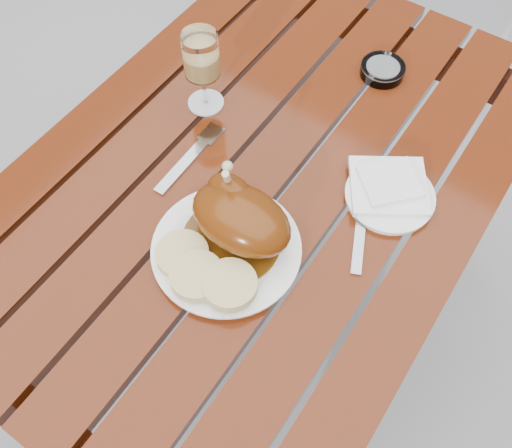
{
  "coord_description": "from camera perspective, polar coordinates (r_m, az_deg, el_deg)",
  "views": [
    {
      "loc": [
        0.36,
        -0.54,
        1.61
      ],
      "look_at": [
        0.07,
        -0.12,
        0.78
      ],
      "focal_mm": 40.0,
      "sensor_mm": 36.0,
      "label": 1
    }
  ],
  "objects": [
    {
      "name": "napkin",
      "position": [
        1.06,
        13.12,
        3.72
      ],
      "size": [
        0.18,
        0.18,
        0.01
      ],
      "primitive_type": "cube",
      "rotation": [
        0.0,
        0.0,
        0.58
      ],
      "color": "white",
      "rests_on": "side_plate"
    },
    {
      "name": "bread_dumplings",
      "position": [
        0.93,
        -5.34,
        -4.77
      ],
      "size": [
        0.19,
        0.11,
        0.03
      ],
      "color": "#D5C482",
      "rests_on": "dinner_plate"
    },
    {
      "name": "ashtray",
      "position": [
        1.26,
        12.53,
        14.8
      ],
      "size": [
        0.11,
        0.11,
        0.02
      ],
      "primitive_type": "cylinder",
      "rotation": [
        0.0,
        0.0,
        -0.18
      ],
      "color": "#B2B7BC",
      "rests_on": "table"
    },
    {
      "name": "fork",
      "position": [
        1.09,
        -6.95,
        6.27
      ],
      "size": [
        0.02,
        0.18,
        0.01
      ],
      "primitive_type": "cube",
      "rotation": [
        0.0,
        0.0,
        0.02
      ],
      "color": "gray",
      "rests_on": "table"
    },
    {
      "name": "knife",
      "position": [
        1.02,
        10.39,
        -0.35
      ],
      "size": [
        0.09,
        0.18,
        0.01
      ],
      "primitive_type": "cube",
      "rotation": [
        0.0,
        0.0,
        0.42
      ],
      "color": "gray",
      "rests_on": "table"
    },
    {
      "name": "side_plate",
      "position": [
        1.06,
        13.21,
        2.71
      ],
      "size": [
        0.21,
        0.21,
        0.01
      ],
      "primitive_type": "cylinder",
      "rotation": [
        0.0,
        0.0,
        -0.41
      ],
      "color": "white",
      "rests_on": "table"
    },
    {
      "name": "ground",
      "position": [
        1.73,
        0.34,
        -9.62
      ],
      "size": [
        60.0,
        60.0,
        0.0
      ],
      "primitive_type": "plane",
      "color": "slate",
      "rests_on": "ground"
    },
    {
      "name": "roast_duck",
      "position": [
        0.94,
        -1.72,
        0.79
      ],
      "size": [
        0.18,
        0.17,
        0.13
      ],
      "color": "#592F0A",
      "rests_on": "dinner_plate"
    },
    {
      "name": "table",
      "position": [
        1.39,
        0.42,
        -3.86
      ],
      "size": [
        0.8,
        1.2,
        0.75
      ],
      "primitive_type": "cube",
      "color": "#60200B",
      "rests_on": "ground"
    },
    {
      "name": "dinner_plate",
      "position": [
        0.97,
        -2.97,
        -2.6
      ],
      "size": [
        0.27,
        0.27,
        0.02
      ],
      "primitive_type": "cylinder",
      "rotation": [
        0.0,
        0.0,
        -0.06
      ],
      "color": "white",
      "rests_on": "table"
    },
    {
      "name": "wine_glass",
      "position": [
        1.13,
        -5.35,
        14.92
      ],
      "size": [
        0.08,
        0.08,
        0.17
      ],
      "primitive_type": "cylinder",
      "rotation": [
        0.0,
        0.0,
        0.18
      ],
      "color": "#EBBE6A",
      "rests_on": "table"
    }
  ]
}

